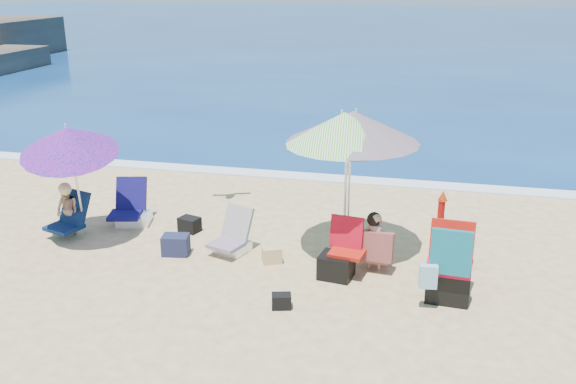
% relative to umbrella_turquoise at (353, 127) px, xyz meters
% --- Properties ---
extents(ground, '(120.00, 120.00, 0.00)m').
position_rel_umbrella_turquoise_xyz_m(ground, '(-0.57, -1.52, -2.01)').
color(ground, '#D8BC84').
rests_on(ground, ground).
extents(sea, '(120.00, 80.00, 0.12)m').
position_rel_umbrella_turquoise_xyz_m(sea, '(-0.57, 43.48, -2.06)').
color(sea, navy).
rests_on(sea, ground).
extents(foam, '(120.00, 0.50, 0.04)m').
position_rel_umbrella_turquoise_xyz_m(foam, '(-0.57, 3.58, -1.99)').
color(foam, white).
rests_on(foam, ground).
extents(umbrella_turquoise, '(2.22, 2.22, 2.29)m').
position_rel_umbrella_turquoise_xyz_m(umbrella_turquoise, '(0.00, 0.00, 0.00)').
color(umbrella_turquoise, white).
rests_on(umbrella_turquoise, ground).
extents(umbrella_striped, '(1.88, 1.88, 2.30)m').
position_rel_umbrella_turquoise_xyz_m(umbrella_striped, '(-0.11, -0.16, 0.00)').
color(umbrella_striped, silver).
rests_on(umbrella_striped, ground).
extents(umbrella_blue, '(1.96, 2.00, 2.07)m').
position_rel_umbrella_turquoise_xyz_m(umbrella_blue, '(-4.36, -0.60, -0.31)').
color(umbrella_blue, silver).
rests_on(umbrella_blue, ground).
extents(furled_umbrella, '(0.14, 0.14, 1.28)m').
position_rel_umbrella_turquoise_xyz_m(furled_umbrella, '(1.35, -0.51, -1.31)').
color(furled_umbrella, '#A60E0B').
rests_on(furled_umbrella, ground).
extents(chair_navy, '(0.75, 0.83, 0.76)m').
position_rel_umbrella_turquoise_xyz_m(chair_navy, '(-3.89, 0.35, -1.81)').
color(chair_navy, '#110D4E').
rests_on(chair_navy, ground).
extents(chair_rainbow, '(0.66, 0.80, 0.69)m').
position_rel_umbrella_turquoise_xyz_m(chair_rainbow, '(-1.80, -0.40, -1.83)').
color(chair_rainbow, '#C14744').
rests_on(chair_rainbow, ground).
extents(camp_chair_left, '(0.68, 0.59, 0.85)m').
position_rel_umbrella_turquoise_xyz_m(camp_chair_left, '(-0.03, -0.89, -1.76)').
color(camp_chair_left, '#A7170B').
rests_on(camp_chair_left, ground).
extents(camp_chair_right, '(0.70, 0.78, 1.08)m').
position_rel_umbrella_turquoise_xyz_m(camp_chair_right, '(1.48, -1.24, -1.62)').
color(camp_chair_right, red).
rests_on(camp_chair_right, ground).
extents(person_center, '(0.62, 0.53, 0.89)m').
position_rel_umbrella_turquoise_xyz_m(person_center, '(0.43, -0.56, -1.58)').
color(person_center, tan).
rests_on(person_center, ground).
extents(person_left, '(0.72, 0.74, 0.96)m').
position_rel_umbrella_turquoise_xyz_m(person_left, '(-4.64, -0.40, -1.57)').
color(person_left, tan).
rests_on(person_left, ground).
extents(bag_navy_a, '(0.44, 0.35, 0.31)m').
position_rel_umbrella_turquoise_xyz_m(bag_navy_a, '(-2.62, -0.71, -1.85)').
color(bag_navy_a, '#1C1F3E').
rests_on(bag_navy_a, ground).
extents(bag_black_a, '(0.40, 0.34, 0.25)m').
position_rel_umbrella_turquoise_xyz_m(bag_black_a, '(-2.75, 0.21, -1.89)').
color(bag_black_a, black).
rests_on(bag_black_a, ground).
extents(bag_tan, '(0.35, 0.30, 0.25)m').
position_rel_umbrella_turquoise_xyz_m(bag_tan, '(-1.09, -0.66, -1.89)').
color(bag_tan, tan).
rests_on(bag_tan, ground).
extents(bag_navy_b, '(0.45, 0.36, 0.30)m').
position_rel_umbrella_turquoise_xyz_m(bag_navy_b, '(1.67, -0.08, -1.86)').
color(bag_navy_b, '#171934').
rests_on(bag_navy_b, ground).
extents(bag_black_b, '(0.29, 0.23, 0.19)m').
position_rel_umbrella_turquoise_xyz_m(bag_black_b, '(-0.62, -1.97, -1.91)').
color(bag_black_b, black).
rests_on(bag_black_b, ground).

